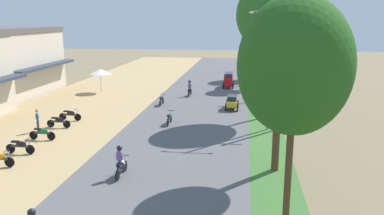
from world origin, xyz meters
TOP-DOWN VIEW (x-y plane):
  - shophouse_mid at (-19.97, 29.91)m, footprint 7.91×10.90m
  - parked_motorbike_third at (-8.87, 12.85)m, footprint 1.80×0.54m
  - parked_motorbike_fourth at (-8.94, 15.53)m, footprint 1.80×0.54m
  - parked_motorbike_fifth at (-9.23, 18.40)m, footprint 1.80×0.54m
  - parked_motorbike_sixth at (-9.30, 20.46)m, footprint 1.80×0.54m
  - vendor_umbrella at (-11.16, 32.01)m, footprint 2.20×2.20m
  - pedestrian_on_shoulder at (-10.19, 17.22)m, footprint 0.36×0.42m
  - median_tree_nearest at (5.70, 5.69)m, footprint 3.77×3.77m
  - median_tree_second at (5.80, 12.33)m, footprint 3.37×3.37m
  - median_tree_third at (5.66, 23.40)m, footprint 4.79×4.79m
  - median_tree_fourth at (5.75, 37.71)m, footprint 3.28×3.28m
  - median_tree_fifth at (5.43, 44.06)m, footprint 3.85×3.85m
  - streetlamp_near at (5.80, 19.98)m, footprint 3.16×0.20m
  - streetlamp_mid at (5.80, 40.36)m, footprint 3.16×0.20m
  - streetlamp_far at (5.80, 54.90)m, footprint 3.16×0.20m
  - utility_pole_near at (7.96, 32.99)m, footprint 1.80×0.20m
  - utility_pole_far at (8.05, 21.82)m, footprint 1.80×0.20m
  - car_sedan_yellow at (3.05, 26.03)m, footprint 1.10×2.26m
  - car_van_red at (2.23, 36.75)m, footprint 1.19×2.41m
  - motorbike_ahead_second at (-1.95, 10.37)m, footprint 0.54×1.80m
  - motorbike_ahead_third at (-1.43, 20.42)m, footprint 0.54×1.80m
  - motorbike_ahead_fourth at (-3.41, 26.76)m, footprint 0.54×1.80m
  - motorbike_ahead_fifth at (-1.45, 31.23)m, footprint 0.54×1.80m

SIDE VIEW (x-z plane):
  - parked_motorbike_third at x=-8.87m, z-range 0.08..1.02m
  - parked_motorbike_fourth at x=-8.94m, z-range 0.08..1.02m
  - parked_motorbike_fifth at x=-9.23m, z-range 0.08..1.02m
  - parked_motorbike_sixth at x=-9.30m, z-range 0.08..1.02m
  - motorbike_ahead_third at x=-1.43m, z-range 0.10..1.04m
  - motorbike_ahead_fourth at x=-3.41m, z-range 0.10..1.04m
  - car_sedan_yellow at x=3.05m, z-range 0.15..1.34m
  - motorbike_ahead_second at x=-1.95m, z-range 0.03..1.69m
  - motorbike_ahead_fifth at x=-1.45m, z-range 0.03..1.69m
  - pedestrian_on_shoulder at x=-10.19m, z-range 0.15..1.77m
  - car_van_red at x=2.23m, z-range 0.19..1.86m
  - vendor_umbrella at x=-11.16m, z-range 1.05..3.57m
  - shophouse_mid at x=-19.97m, z-range 0.01..6.91m
  - streetlamp_far at x=5.80m, z-range 0.65..8.06m
  - utility_pole_far at x=8.05m, z-range 0.19..8.82m
  - streetlamp_mid at x=5.80m, z-range 0.66..8.75m
  - utility_pole_near at x=7.96m, z-range 0.19..9.52m
  - streetlamp_near at x=5.80m, z-range 0.66..9.05m
  - median_tree_fifth at x=5.43m, z-range 1.93..9.80m
  - median_tree_nearest at x=5.70m, z-range 2.04..10.66m
  - median_tree_fourth at x=5.75m, z-range 2.41..10.37m
  - median_tree_second at x=5.80m, z-range 2.50..10.99m
  - median_tree_third at x=5.66m, z-range 2.76..13.36m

